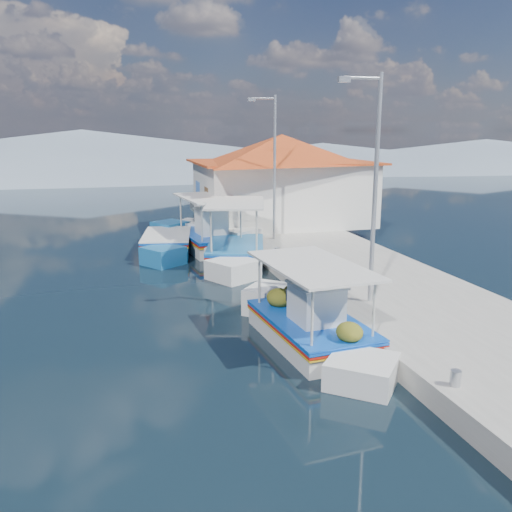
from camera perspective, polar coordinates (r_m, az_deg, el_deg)
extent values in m
plane|color=black|center=(12.10, -3.81, -11.63)|extent=(160.00, 160.00, 0.00)
cube|color=#A2A098|center=(19.20, 10.02, -1.56)|extent=(5.00, 44.00, 0.50)
cylinder|color=#A5A8AD|center=(10.72, 20.46, -12.07)|extent=(0.20, 0.20, 0.30)
cylinder|color=#A5A8AD|center=(14.75, 9.22, -4.43)|extent=(0.20, 0.20, 0.30)
cylinder|color=#A5A8AD|center=(20.17, 2.25, 0.52)|extent=(0.20, 0.20, 0.30)
cylinder|color=#A5A8AD|center=(25.85, -1.73, 3.33)|extent=(0.20, 0.20, 0.30)
cube|color=silver|center=(13.31, 5.82, -8.41)|extent=(2.21, 3.85, 0.81)
cube|color=silver|center=(15.51, 3.40, -4.79)|extent=(1.90, 1.90, 0.89)
cube|color=silver|center=(11.24, 9.13, -12.74)|extent=(1.85, 1.85, 0.77)
cube|color=#0D4AB5|center=(13.18, 5.85, -6.89)|extent=(2.27, 3.97, 0.05)
cube|color=#B31A0F|center=(13.21, 5.85, -7.17)|extent=(2.27, 3.97, 0.04)
cube|color=gold|center=(13.23, 5.84, -7.41)|extent=(2.27, 3.97, 0.03)
cube|color=#0D4AB5|center=(13.16, 5.86, -6.65)|extent=(2.29, 3.93, 0.04)
cube|color=brown|center=(13.17, 5.86, -6.75)|extent=(2.05, 3.77, 0.04)
cube|color=silver|center=(12.79, 6.21, -5.16)|extent=(1.13, 1.20, 0.94)
cube|color=silver|center=(12.64, 6.27, -3.07)|extent=(1.23, 1.29, 0.05)
cylinder|color=beige|center=(14.24, 1.33, -2.27)|extent=(0.06, 0.06, 1.36)
cylinder|color=beige|center=(14.59, 7.12, -1.99)|extent=(0.06, 0.06, 1.36)
cylinder|color=beige|center=(11.34, 4.38, -6.39)|extent=(0.06, 0.06, 1.36)
cylinder|color=beige|center=(11.79, 11.50, -5.87)|extent=(0.06, 0.06, 1.36)
cube|color=silver|center=(12.77, 6.00, -0.99)|extent=(2.30, 3.86, 0.06)
ellipsoid|color=#505516|center=(14.10, 3.24, -4.30)|extent=(0.65, 0.71, 0.49)
ellipsoid|color=#505516|center=(14.65, 5.14, -3.82)|extent=(0.55, 0.60, 0.41)
ellipsoid|color=#505516|center=(11.77, 8.71, -8.18)|extent=(0.58, 0.64, 0.43)
sphere|color=#EE3D07|center=(13.68, 8.79, -3.26)|extent=(0.34, 0.34, 0.34)
cube|color=silver|center=(21.14, -2.14, -0.08)|extent=(3.00, 4.23, 0.97)
cube|color=silver|center=(23.34, -5.16, 1.46)|extent=(2.01, 2.01, 1.08)
cube|color=silver|center=(19.06, 1.44, -1.55)|extent=(1.96, 1.96, 0.92)
cube|color=#0D4AB5|center=(21.04, -2.15, 1.12)|extent=(3.09, 4.35, 0.06)
cube|color=#B31A0F|center=(21.06, -2.15, 0.90)|extent=(3.09, 4.35, 0.05)
cube|color=gold|center=(21.07, -2.14, 0.71)|extent=(3.09, 4.35, 0.04)
cube|color=#196099|center=(21.02, -2.15, 1.31)|extent=(3.10, 4.32, 0.05)
cube|color=brown|center=(21.03, -2.15, 1.23)|extent=(2.82, 4.11, 0.05)
cylinder|color=beige|center=(21.93, -6.07, 3.84)|extent=(0.07, 0.07, 1.64)
cylinder|color=beige|center=(22.65, -2.29, 4.20)|extent=(0.07, 0.07, 1.64)
cylinder|color=beige|center=(19.10, -2.03, 2.52)|extent=(0.07, 0.07, 1.64)
cylinder|color=beige|center=(19.93, 2.12, 2.97)|extent=(0.07, 0.07, 1.64)
cube|color=silver|center=(20.75, -2.19, 5.67)|extent=(3.10, 4.25, 0.07)
cube|color=#196099|center=(23.32, -9.42, 1.02)|extent=(2.46, 3.83, 0.99)
cube|color=#196099|center=(25.56, -10.88, 2.31)|extent=(1.88, 1.88, 1.10)
cube|color=#196099|center=(21.16, -7.73, -0.16)|extent=(1.83, 1.83, 0.94)
cube|color=#0D4AB5|center=(23.23, -9.46, 2.13)|extent=(2.53, 3.94, 0.06)
cube|color=#B31A0F|center=(23.25, -9.46, 1.93)|extent=(2.53, 3.94, 0.05)
cube|color=gold|center=(23.26, -9.45, 1.75)|extent=(2.53, 3.94, 0.04)
cube|color=silver|center=(23.22, -9.47, 2.31)|extent=(2.54, 3.91, 0.05)
cube|color=brown|center=(23.22, -9.47, 2.23)|extent=(2.30, 3.73, 0.05)
cube|color=silver|center=(23.52, -4.93, 1.23)|extent=(2.55, 4.21, 0.94)
cube|color=silver|center=(26.10, -5.28, 2.68)|extent=(2.10, 2.10, 1.04)
cube|color=silver|center=(21.02, -4.53, -0.21)|extent=(2.04, 2.04, 0.89)
cube|color=#0D4AB5|center=(23.44, -4.95, 2.27)|extent=(2.62, 4.33, 0.06)
cube|color=#B31A0F|center=(23.45, -4.95, 2.08)|extent=(2.62, 4.33, 0.05)
cube|color=gold|center=(23.47, -4.95, 1.91)|extent=(2.62, 4.33, 0.04)
cube|color=#0D4AB5|center=(23.42, -4.96, 2.43)|extent=(2.64, 4.29, 0.05)
cube|color=brown|center=(23.43, -4.96, 2.36)|extent=(2.37, 4.11, 0.05)
cube|color=silver|center=(23.04, -4.94, 3.55)|extent=(1.29, 1.41, 1.09)
cube|color=silver|center=(22.96, -4.97, 4.94)|extent=(1.40, 1.52, 0.06)
cylinder|color=beige|center=(24.92, -7.13, 4.80)|extent=(0.07, 0.07, 1.58)
cylinder|color=beige|center=(25.00, -3.31, 4.91)|extent=(0.07, 0.07, 1.58)
cylinder|color=beige|center=(21.62, -6.94, 3.53)|extent=(0.07, 0.07, 1.58)
cylinder|color=beige|center=(21.71, -2.55, 3.66)|extent=(0.07, 0.07, 1.58)
cube|color=silver|center=(23.19, -5.03, 6.20)|extent=(2.65, 4.22, 0.07)
cube|color=silver|center=(27.26, 2.71, 6.70)|extent=(8.00, 6.00, 3.00)
cube|color=#CA4E1C|center=(27.13, 2.74, 9.96)|extent=(8.64, 6.48, 0.10)
pyramid|color=#CA4E1C|center=(27.10, 2.76, 11.33)|extent=(10.49, 10.49, 1.40)
cube|color=brown|center=(25.41, -5.22, 5.05)|extent=(0.06, 1.00, 2.00)
cube|color=#0D4AB5|center=(27.78, -6.15, 6.97)|extent=(0.06, 1.20, 0.90)
cylinder|color=#A5A8AD|center=(14.51, 12.54, 6.66)|extent=(0.12, 0.12, 6.00)
cylinder|color=#A5A8AD|center=(14.26, 11.26, 18.09)|extent=(1.00, 0.08, 0.08)
cube|color=#A5A8AD|center=(14.05, 9.33, 18.04)|extent=(0.30, 0.14, 0.14)
cylinder|color=#A5A8AD|center=(22.84, 1.98, 9.23)|extent=(0.12, 0.12, 6.00)
cylinder|color=#A5A8AD|center=(22.68, 0.78, 16.42)|extent=(1.00, 0.08, 0.08)
cube|color=#A5A8AD|center=(22.55, -0.49, 16.31)|extent=(0.30, 0.14, 0.14)
cone|color=gray|center=(66.89, -17.92, 10.32)|extent=(96.00, 96.00, 5.50)
cone|color=gray|center=(72.15, 7.05, 10.33)|extent=(76.80, 76.80, 3.80)
cone|color=gray|center=(84.76, 23.17, 9.94)|extent=(89.60, 89.60, 4.20)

